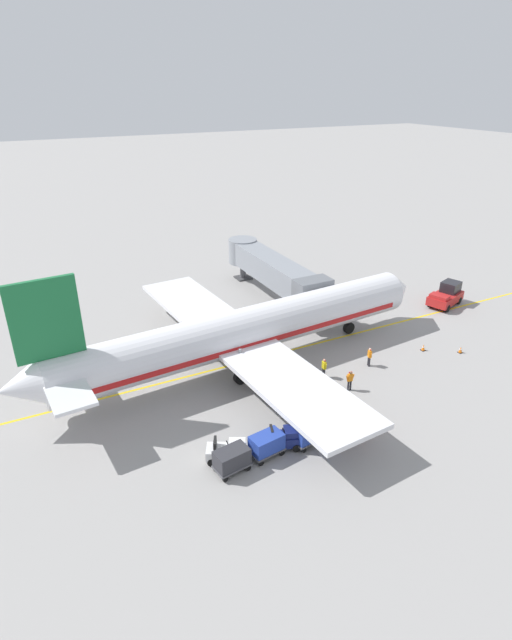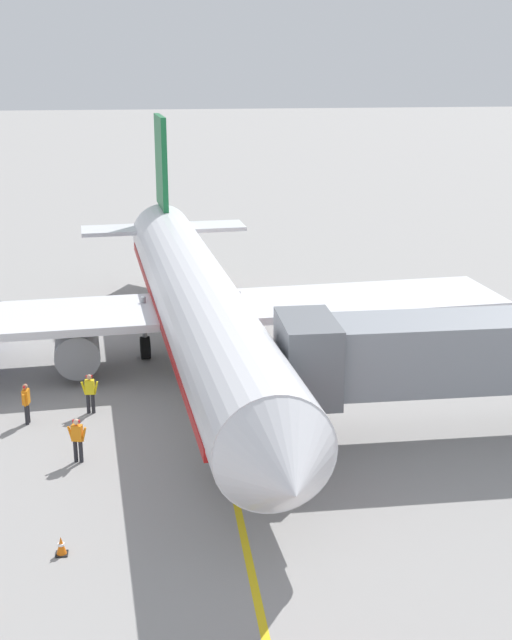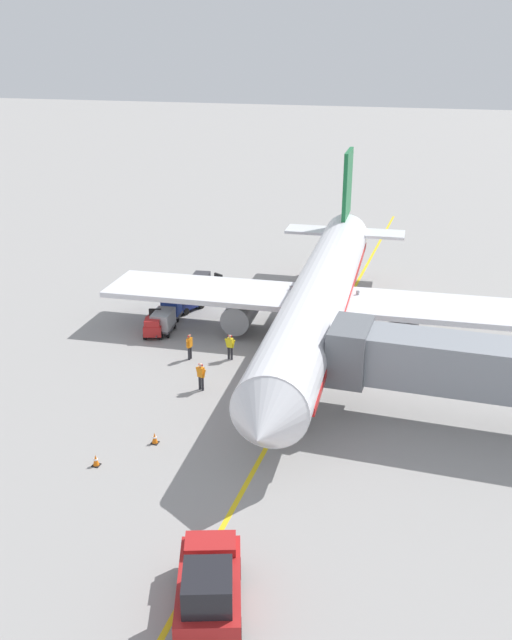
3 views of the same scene
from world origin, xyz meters
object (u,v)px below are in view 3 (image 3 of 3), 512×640
Objects in this scene: jet_bridge at (507,371)px; baggage_cart_front at (163,320)px; baggage_tug_lead at (187,302)px; baggage_cart_tail_end at (200,282)px; baggage_tug_trailing at (154,325)px; baggage_cart_second_in_train at (173,306)px; parked_airliner at (321,295)px; pushback_tractor at (209,586)px; ground_crew_loader at (201,375)px; safety_cone_nose_left at (155,438)px; ground_crew_marshaller at (230,346)px; baggage_cart_third_in_train at (191,293)px; safety_cone_nose_right at (96,460)px; ground_crew_wing_walker at (190,345)px; baggage_tug_spare at (211,287)px.

baggage_cart_front is (21.95, -6.78, -2.51)m from jet_bridge.
baggage_cart_tail_end is (0.50, -3.91, 0.24)m from baggage_tug_lead.
baggage_cart_second_in_train is (0.06, -3.35, 0.24)m from baggage_tug_trailing.
baggage_tug_lead is at bearing 97.30° from baggage_cart_tail_end.
baggage_cart_tail_end is (11.15, -6.29, -2.24)m from parked_airliner.
baggage_tug_lead is (12.21, -27.06, -0.39)m from pushback_tractor.
ground_crew_loader is 6.07m from safety_cone_nose_left.
ground_crew_marshaller reaches higher than baggage_cart_second_in_train.
ground_crew_marshaller is (-0.21, -4.43, 0.00)m from ground_crew_loader.
baggage_cart_third_in_train is 5.03× the size of safety_cone_nose_right.
ground_crew_wing_walker is at bearing -77.52° from safety_cone_nose_left.
ground_crew_wing_walker is (7.15, 5.56, -2.23)m from parked_airliner.
jet_bridge is 10.55× the size of ground_crew_loader.
parked_airliner is 7.66× the size of pushback_tractor.
baggage_cart_third_in_train is at bearing -86.73° from baggage_cart_front.
ground_crew_marshaller reaches higher than baggage_cart_tail_end.
ground_crew_loader is at bearing 1.26° from jet_bridge.
baggage_tug_spare is (-0.49, -3.74, 0.00)m from baggage_tug_lead.
jet_bridge is at bearing -158.70° from safety_cone_nose_left.
parked_airliner is 22.10× the size of ground_crew_wing_walker.
ground_crew_wing_walker is at bearing 142.88° from baggage_tug_trailing.
ground_crew_wing_walker is at bearing 111.86° from baggage_cart_third_in_train.
safety_cone_nose_right is (-3.74, 15.80, -0.66)m from baggage_cart_front.
baggage_tug_spare is at bearing -69.17° from pushback_tractor.
baggage_tug_trailing is 1.63× the size of ground_crew_wing_walker.
ground_crew_marshaller is at bearing 129.56° from baggage_tug_lead.
ground_crew_wing_walker reaches higher than baggage_cart_third_in_train.
baggage_tug_spare is (10.15, -6.12, -2.47)m from parked_airliner.
baggage_cart_front is 14.31m from safety_cone_nose_left.
baggage_tug_trailing is 0.74m from baggage_cart_front.
ground_crew_wing_walker is at bearing 134.60° from baggage_cart_front.
ground_crew_wing_walker is (18.55, -3.33, -2.51)m from jet_bridge.
safety_cone_nose_right is at bearing 55.52° from safety_cone_nose_left.
baggage_tug_trailing is 4.84m from ground_crew_wing_walker.
baggage_cart_third_in_train is (22.28, -12.63, -2.51)m from jet_bridge.
baggage_tug_trailing reaches higher than baggage_cart_second_in_train.
ground_crew_marshaller is (-5.46, 10.95, 0.24)m from baggage_tug_spare.
baggage_cart_third_in_train is 19.92m from safety_cone_nose_left.
baggage_cart_third_in_train is at bearing -93.56° from baggage_cart_second_in_train.
ground_crew_loader is at bearing -90.91° from safety_cone_nose_left.
jet_bridge is 19.02m from ground_crew_wing_walker.
pushback_tractor is 11.48m from safety_cone_nose_left.
baggage_tug_lead is at bearing -88.63° from baggage_cart_front.
safety_cone_nose_left is at bearing 88.35° from ground_crew_marshaller.
parked_airliner is at bearing -166.51° from baggage_tug_trailing.
pushback_tractor is 1.64× the size of baggage_cart_front.
baggage_cart_third_in_train is (-0.13, -6.37, 0.24)m from baggage_tug_trailing.
jet_bridge is at bearing 169.81° from ground_crew_wing_walker.
parked_airliner is 11.31m from baggage_cart_second_in_train.
ground_crew_wing_walker is 2.86× the size of safety_cone_nose_left.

